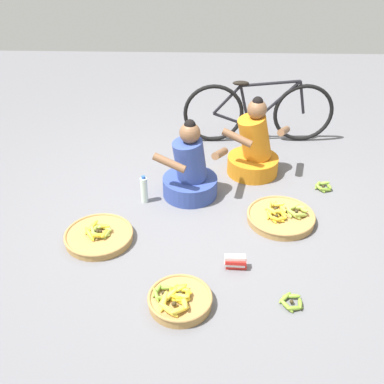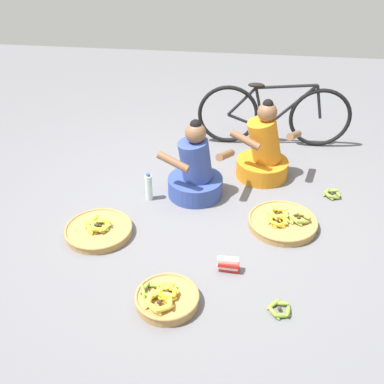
{
  "view_description": "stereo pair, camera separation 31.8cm",
  "coord_description": "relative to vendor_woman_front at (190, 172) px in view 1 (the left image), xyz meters",
  "views": [
    {
      "loc": [
        0.1,
        -3.38,
        2.43
      ],
      "look_at": [
        0.0,
        -0.2,
        0.35
      ],
      "focal_mm": 42.78,
      "sensor_mm": 36.0,
      "label": 1
    },
    {
      "loc": [
        0.42,
        -3.35,
        2.43
      ],
      "look_at": [
        0.0,
        -0.2,
        0.35
      ],
      "focal_mm": 42.78,
      "sensor_mm": 36.0,
      "label": 2
    }
  ],
  "objects": [
    {
      "name": "vendor_woman_front",
      "position": [
        0.0,
        0.0,
        0.0
      ],
      "size": [
        0.69,
        0.53,
        0.78
      ],
      "color": "#334793",
      "rests_on": "ground"
    },
    {
      "name": "vendor_woman_behind",
      "position": [
        0.63,
        0.43,
        0.02
      ],
      "size": [
        0.71,
        0.52,
        0.83
      ],
      "color": "orange",
      "rests_on": "ground"
    },
    {
      "name": "banana_basket_front_right",
      "position": [
        -0.74,
        -0.72,
        -0.2
      ],
      "size": [
        0.57,
        0.57,
        0.14
      ],
      "color": "#A87F47",
      "rests_on": "ground"
    },
    {
      "name": "packet_carton_stack",
      "position": [
        0.38,
        -1.03,
        -0.19
      ],
      "size": [
        0.17,
        0.07,
        0.12
      ],
      "color": "red",
      "rests_on": "ground"
    },
    {
      "name": "water_bottle",
      "position": [
        -0.42,
        -0.14,
        -0.12
      ],
      "size": [
        0.07,
        0.07,
        0.28
      ],
      "color": "silver",
      "rests_on": "ground"
    },
    {
      "name": "banana_basket_near_vendor",
      "position": [
        -0.03,
        -1.42,
        -0.19
      ],
      "size": [
        0.46,
        0.46,
        0.16
      ],
      "color": "#A87F47",
      "rests_on": "ground"
    },
    {
      "name": "banana_basket_mid_right",
      "position": [
        0.82,
        -0.4,
        -0.2
      ],
      "size": [
        0.6,
        0.6,
        0.15
      ],
      "color": "#A87F47",
      "rests_on": "ground"
    },
    {
      "name": "loose_bananas_back_left",
      "position": [
        0.76,
        -1.39,
        -0.22
      ],
      "size": [
        0.18,
        0.2,
        0.07
      ],
      "color": "olive",
      "rests_on": "ground"
    },
    {
      "name": "loose_bananas_front_center",
      "position": [
        1.3,
        0.14,
        -0.22
      ],
      "size": [
        0.18,
        0.19,
        0.08
      ],
      "color": "olive",
      "rests_on": "ground"
    },
    {
      "name": "bicycle_leaning",
      "position": [
        0.73,
        1.17,
        0.11
      ],
      "size": [
        1.7,
        0.11,
        0.73
      ],
      "color": "black",
      "rests_on": "ground"
    },
    {
      "name": "ground_plane",
      "position": [
        0.03,
        -0.3,
        -0.25
      ],
      "size": [
        10.0,
        10.0,
        0.0
      ],
      "primitive_type": "plane",
      "color": "slate"
    }
  ]
}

